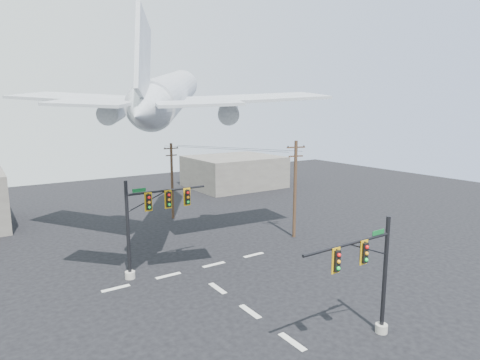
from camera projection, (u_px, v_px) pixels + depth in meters
ground at (292, 342)px, 21.79m from camera, size 120.00×120.00×0.00m
lane_markings at (238, 303)px, 26.16m from camera, size 14.00×21.20×0.01m
signal_mast_near at (370, 277)px, 21.34m from camera, size 6.50×0.75×6.78m
signal_mast_far at (149, 221)px, 30.14m from camera, size 6.74×0.82×7.44m
utility_pole_a at (295, 187)px, 39.10m from camera, size 1.89×0.58×9.58m
utility_pole_b at (172, 180)px, 46.07m from camera, size 1.78×0.30×8.78m
power_lines at (228, 148)px, 41.95m from camera, size 8.78×13.17×0.03m
airliner at (171, 94)px, 37.02m from camera, size 26.05×28.61×8.24m
building_right at (234, 171)px, 66.18m from camera, size 14.00×12.00×5.00m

